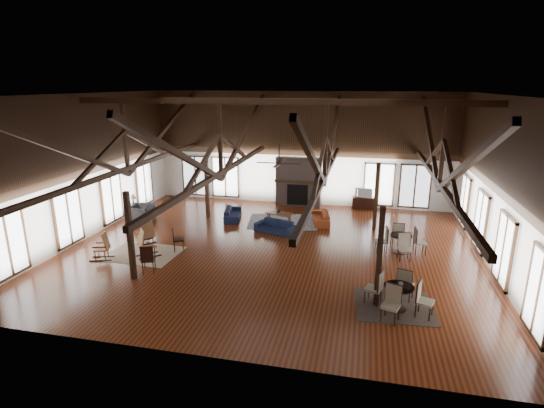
% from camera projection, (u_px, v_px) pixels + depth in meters
% --- Properties ---
extents(floor, '(16.00, 16.00, 0.00)m').
position_uv_depth(floor, '(271.00, 250.00, 16.85)').
color(floor, brown).
rests_on(floor, ground).
extents(ceiling, '(16.00, 14.00, 0.02)m').
position_uv_depth(ceiling, '(271.00, 94.00, 15.20)').
color(ceiling, black).
rests_on(ceiling, wall_back).
extents(wall_back, '(16.00, 0.02, 6.00)m').
position_uv_depth(wall_back, '(300.00, 149.00, 22.59)').
color(wall_back, silver).
rests_on(wall_back, floor).
extents(wall_front, '(16.00, 0.02, 6.00)m').
position_uv_depth(wall_front, '(203.00, 241.00, 9.45)').
color(wall_front, silver).
rests_on(wall_front, floor).
extents(wall_left, '(0.02, 14.00, 6.00)m').
position_uv_depth(wall_left, '(85.00, 167.00, 17.70)').
color(wall_left, silver).
rests_on(wall_left, floor).
extents(wall_right, '(0.02, 14.00, 6.00)m').
position_uv_depth(wall_right, '(502.00, 187.00, 14.35)').
color(wall_right, silver).
rests_on(wall_right, floor).
extents(roof_truss, '(15.60, 14.07, 3.14)m').
position_uv_depth(roof_truss, '(271.00, 149.00, 15.74)').
color(roof_truss, black).
rests_on(roof_truss, wall_back).
extents(post_grid, '(8.16, 7.16, 3.05)m').
position_uv_depth(post_grid, '(271.00, 213.00, 16.43)').
color(post_grid, black).
rests_on(post_grid, floor).
extents(fireplace, '(2.50, 0.69, 2.60)m').
position_uv_depth(fireplace, '(299.00, 182.00, 22.75)').
color(fireplace, '#6D5C53').
rests_on(fireplace, floor).
extents(ceiling_fan, '(1.60, 1.60, 0.75)m').
position_uv_depth(ceiling_fan, '(279.00, 162.00, 14.78)').
color(ceiling_fan, black).
rests_on(ceiling_fan, roof_truss).
extents(sofa_navy_front, '(2.00, 1.25, 0.55)m').
position_uv_depth(sofa_navy_front, '(276.00, 227.00, 18.74)').
color(sofa_navy_front, '#141C37').
rests_on(sofa_navy_front, floor).
extents(sofa_navy_left, '(1.94, 1.09, 0.53)m').
position_uv_depth(sofa_navy_left, '(233.00, 214.00, 20.66)').
color(sofa_navy_left, '#141B37').
rests_on(sofa_navy_left, floor).
extents(sofa_orange, '(1.91, 1.05, 0.53)m').
position_uv_depth(sofa_orange, '(321.00, 217.00, 20.09)').
color(sofa_orange, '#903D1B').
rests_on(sofa_orange, floor).
extents(coffee_table, '(1.34, 0.95, 0.46)m').
position_uv_depth(coffee_table, '(279.00, 214.00, 20.15)').
color(coffee_table, '#5B2E1B').
rests_on(coffee_table, floor).
extents(vase, '(0.26, 0.26, 0.21)m').
position_uv_depth(vase, '(278.00, 211.00, 20.11)').
color(vase, '#B2B2B2').
rests_on(vase, coffee_table).
extents(armchair, '(1.24, 1.10, 0.76)m').
position_uv_depth(armchair, '(141.00, 213.00, 20.32)').
color(armchair, '#2B2B2E').
rests_on(armchair, floor).
extents(side_table_lamp, '(0.47, 0.47, 1.21)m').
position_uv_depth(side_table_lamp, '(134.00, 208.00, 20.93)').
color(side_table_lamp, black).
rests_on(side_table_lamp, floor).
extents(rocking_chair_a, '(0.97, 0.87, 1.12)m').
position_uv_depth(rocking_chair_a, '(147.00, 235.00, 17.04)').
color(rocking_chair_a, '#986139').
rests_on(rocking_chair_a, floor).
extents(rocking_chair_b, '(0.92, 0.93, 1.11)m').
position_uv_depth(rocking_chair_b, '(145.00, 244.00, 16.05)').
color(rocking_chair_b, '#986139').
rests_on(rocking_chair_b, floor).
extents(rocking_chair_c, '(0.90, 0.64, 1.05)m').
position_uv_depth(rocking_chair_c, '(104.00, 247.00, 15.85)').
color(rocking_chair_c, '#986139').
rests_on(rocking_chair_c, floor).
extents(side_chair_a, '(0.57, 0.57, 1.00)m').
position_uv_depth(side_chair_a, '(176.00, 237.00, 16.62)').
color(side_chair_a, black).
rests_on(side_chair_a, floor).
extents(side_chair_b, '(0.55, 0.55, 1.05)m').
position_uv_depth(side_chair_b, '(148.00, 257.00, 14.63)').
color(side_chair_b, black).
rests_on(side_chair_b, floor).
extents(cafe_table_near, '(2.02, 2.02, 1.04)m').
position_uv_depth(cafe_table_near, '(398.00, 293.00, 12.30)').
color(cafe_table_near, black).
rests_on(cafe_table_near, floor).
extents(cafe_table_far, '(1.99, 1.99, 1.02)m').
position_uv_depth(cafe_table_far, '(401.00, 240.00, 16.44)').
color(cafe_table_far, black).
rests_on(cafe_table_far, floor).
extents(cup_near, '(0.17, 0.17, 0.11)m').
position_uv_depth(cup_near, '(401.00, 284.00, 12.25)').
color(cup_near, '#B2B2B2').
rests_on(cup_near, cafe_table_near).
extents(cup_far, '(0.13, 0.13, 0.09)m').
position_uv_depth(cup_far, '(400.00, 234.00, 16.39)').
color(cup_far, '#B2B2B2').
rests_on(cup_far, cafe_table_far).
extents(tv_console, '(1.22, 0.46, 0.61)m').
position_uv_depth(tv_console, '(364.00, 203.00, 22.36)').
color(tv_console, black).
rests_on(tv_console, floor).
extents(television, '(0.89, 0.23, 0.51)m').
position_uv_depth(television, '(364.00, 193.00, 22.22)').
color(television, '#B2B2B2').
rests_on(television, tv_console).
extents(rug_tan, '(2.77, 2.22, 0.01)m').
position_uv_depth(rug_tan, '(144.00, 253.00, 16.50)').
color(rug_tan, tan).
rests_on(rug_tan, floor).
extents(rug_navy, '(3.55, 2.89, 0.01)m').
position_uv_depth(rug_navy, '(283.00, 222.00, 20.29)').
color(rug_navy, '#182145').
rests_on(rug_navy, floor).
extents(rug_dark, '(2.41, 2.22, 0.01)m').
position_uv_depth(rug_dark, '(394.00, 306.00, 12.62)').
color(rug_dark, black).
rests_on(rug_dark, floor).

